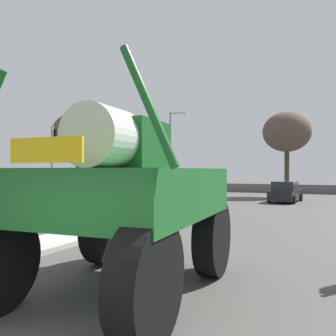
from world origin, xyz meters
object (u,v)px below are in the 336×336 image
at_px(oversize_sprayer, 120,199).
at_px(bare_tree_far_center, 287,132).
at_px(sedan_ahead, 285,192).
at_px(bare_tree_left, 79,135).
at_px(traffic_signal_near_left, 55,155).
at_px(streetlight_far_left, 172,150).

height_order(oversize_sprayer, bare_tree_far_center, bare_tree_far_center).
height_order(sedan_ahead, bare_tree_left, bare_tree_left).
bearing_deg(sedan_ahead, bare_tree_left, 135.69).
xyz_separation_m(oversize_sprayer, bare_tree_far_center, (0.65, 27.39, 3.92)).
height_order(bare_tree_left, bare_tree_far_center, bare_tree_far_center).
distance_m(sedan_ahead, traffic_signal_near_left, 18.47).
bearing_deg(bare_tree_far_center, oversize_sprayer, -91.36).
height_order(streetlight_far_left, bare_tree_left, streetlight_far_left).
relative_size(oversize_sprayer, bare_tree_left, 0.88).
xyz_separation_m(streetlight_far_left, bare_tree_far_center, (8.73, 5.70, 1.67)).
distance_m(traffic_signal_near_left, bare_tree_far_center, 23.92).
xyz_separation_m(traffic_signal_near_left, bare_tree_left, (-4.93, 7.79, 1.66)).
relative_size(streetlight_far_left, bare_tree_far_center, 0.97).
bearing_deg(sedan_ahead, bare_tree_far_center, 10.53).
bearing_deg(streetlight_far_left, bare_tree_left, -103.74).
distance_m(oversize_sprayer, bare_tree_far_center, 27.68).
bearing_deg(traffic_signal_near_left, bare_tree_far_center, 75.08).
relative_size(sedan_ahead, streetlight_far_left, 0.58).
height_order(streetlight_far_left, bare_tree_far_center, bare_tree_far_center).
xyz_separation_m(sedan_ahead, traffic_signal_near_left, (-6.53, -17.14, 2.19)).
bearing_deg(traffic_signal_near_left, sedan_ahead, 69.15).
relative_size(traffic_signal_near_left, streetlight_far_left, 0.55).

